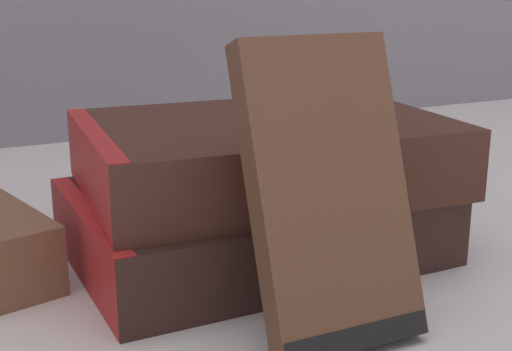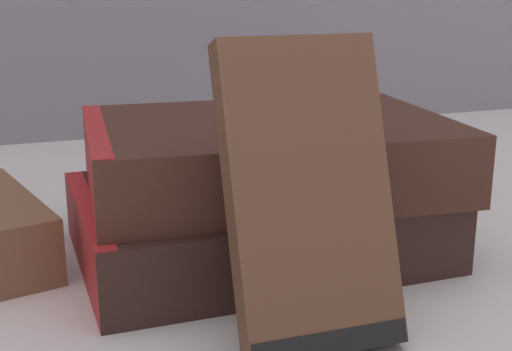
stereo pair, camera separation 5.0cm
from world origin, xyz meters
name	(u,v)px [view 2 (the right image)]	position (x,y,z in m)	size (l,w,h in m)	color
ground_plane	(289,262)	(0.00, 0.00, 0.00)	(3.00, 3.00, 0.00)	silver
book_flat_bottom	(248,222)	(-0.02, 0.02, 0.02)	(0.24, 0.17, 0.05)	#331E19
book_flat_top	(261,154)	(-0.01, 0.02, 0.07)	(0.25, 0.18, 0.05)	#422319
book_leaning_front	(310,205)	(-0.03, -0.10, 0.07)	(0.08, 0.07, 0.16)	brown
pocket_watch	(328,120)	(0.02, 0.00, 0.10)	(0.05, 0.05, 0.01)	silver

